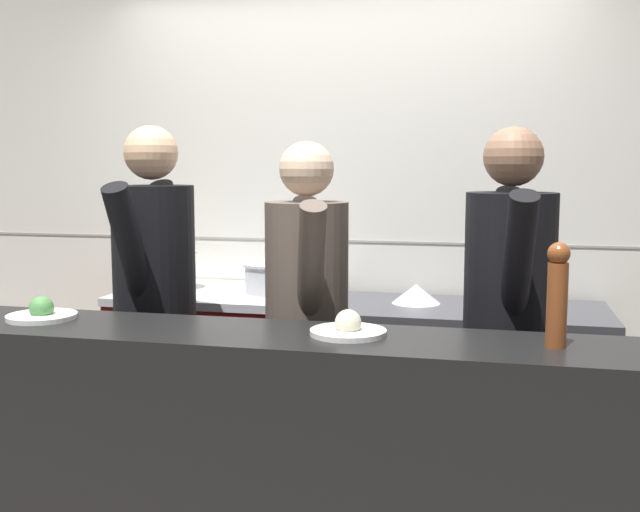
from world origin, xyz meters
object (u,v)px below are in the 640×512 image
oven_range (226,376)px  chef_sous (307,323)px  chef_head_cook (155,305)px  plated_dish_main (42,313)px  chefs_knife (502,312)px  plated_dish_appetiser (348,329)px  mixing_bowl_steel (416,294)px  sauce_pot (272,277)px  stock_pot (170,269)px  chef_line (508,324)px  pepper_mill (557,293)px

oven_range → chef_sous: size_ratio=0.63×
chef_head_cook → chef_sous: size_ratio=1.04×
oven_range → plated_dish_main: (-0.27, -1.19, 0.55)m
chefs_knife → plated_dish_appetiser: bearing=-115.8°
mixing_bowl_steel → chef_head_cook: 1.28m
sauce_pot → plated_dish_main: plated_dish_main is taller
stock_pot → chefs_knife: stock_pot is taller
chef_line → chef_head_cook: bearing=174.0°
plated_dish_appetiser → oven_range: bearing=126.8°
oven_range → mixing_bowl_steel: 1.09m
oven_range → plated_dish_appetiser: (0.89, -1.19, 0.55)m
oven_range → chef_line: chef_line is taller
pepper_mill → chef_sous: chef_sous is taller
chef_head_cook → plated_dish_main: bearing=-113.2°
oven_range → chefs_knife: size_ratio=2.75×
stock_pot → plated_dish_appetiser: stock_pot is taller
oven_range → sauce_pot: (0.26, 0.00, 0.54)m
mixing_bowl_steel → chef_line: (0.43, -0.73, 0.02)m
oven_range → pepper_mill: (1.55, -1.21, 0.71)m
chefs_knife → mixing_bowl_steel: bearing=156.3°
pepper_mill → chef_line: 0.59m
chefs_knife → chef_sous: bearing=-142.9°
stock_pot → sauce_pot: bearing=0.1°
chefs_knife → plated_dish_main: plated_dish_main is taller
chefs_knife → plated_dish_appetiser: plated_dish_appetiser is taller
pepper_mill → chef_head_cook: 1.71m
plated_dish_main → chef_head_cook: bearing=67.3°
plated_dish_appetiser → chef_sous: (-0.26, 0.47, -0.09)m
mixing_bowl_steel → plated_dish_main: plated_dish_main is taller
chefs_knife → oven_range: bearing=174.7°
plated_dish_appetiser → pepper_mill: (0.67, -0.02, 0.15)m
mixing_bowl_steel → chef_head_cook: (-1.05, -0.73, 0.03)m
chef_sous → sauce_pot: bearing=98.4°
stock_pot → chefs_knife: bearing=-4.4°
sauce_pot → chef_head_cook: 0.76m
plated_dish_main → chef_line: size_ratio=0.15×
stock_pot → chef_sous: (0.93, -0.72, -0.10)m
chefs_knife → chef_head_cook: bearing=-159.2°
oven_range → plated_dish_appetiser: plated_dish_appetiser is taller
pepper_mill → chef_sous: (-0.93, 0.49, -0.24)m
chefs_knife → chef_sous: (-0.77, -0.59, 0.03)m
plated_dish_appetiser → pepper_mill: 0.68m
chefs_knife → chef_sous: size_ratio=0.23×
pepper_mill → sauce_pot: bearing=137.0°
pepper_mill → stock_pot: bearing=147.0°
oven_range → mixing_bowl_steel: bearing=3.0°
pepper_mill → chef_head_cook: chef_head_cook is taller
sauce_pot → chef_head_cook: size_ratio=0.17×
stock_pot → chef_sous: 1.18m
mixing_bowl_steel → chef_line: 0.85m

